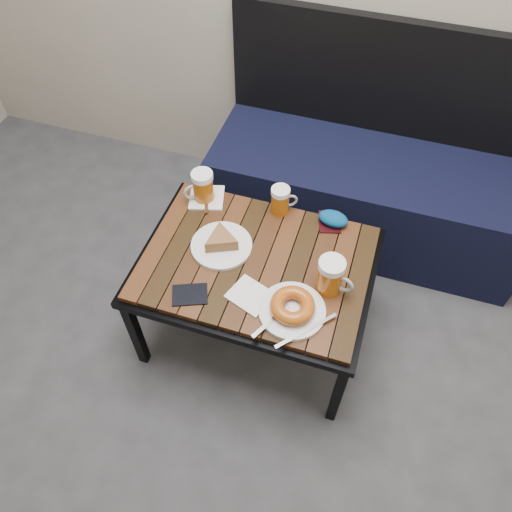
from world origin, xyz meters
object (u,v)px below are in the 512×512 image
(passport_navy, at_px, (190,295))
(beer_mug_left, at_px, (202,187))
(beer_mug_centre, at_px, (281,200))
(passport_burgundy, at_px, (330,222))
(bench, at_px, (368,187))
(cafe_table, at_px, (256,268))
(beer_mug_right, at_px, (331,276))
(plate_bagel, at_px, (292,308))
(knit_pouch, at_px, (333,219))
(plate_pie, at_px, (221,243))

(passport_navy, bearing_deg, beer_mug_left, 173.16)
(beer_mug_centre, xyz_separation_m, passport_burgundy, (0.20, -0.00, -0.05))
(passport_navy, bearing_deg, bench, 129.84)
(cafe_table, bearing_deg, beer_mug_left, 141.62)
(beer_mug_centre, relative_size, beer_mug_right, 0.80)
(beer_mug_left, bearing_deg, passport_burgundy, 145.06)
(cafe_table, relative_size, beer_mug_left, 6.29)
(plate_bagel, bearing_deg, bench, 81.17)
(beer_mug_left, xyz_separation_m, plate_bagel, (0.47, -0.39, -0.04))
(plate_bagel, distance_m, passport_navy, 0.35)
(beer_mug_right, bearing_deg, knit_pouch, 111.58)
(plate_bagel, relative_size, passport_navy, 2.24)
(bench, height_order, cafe_table, bench)
(cafe_table, bearing_deg, plate_bagel, -43.04)
(bench, height_order, beer_mug_left, bench)
(beer_mug_centre, bearing_deg, beer_mug_right, -78.22)
(plate_bagel, bearing_deg, passport_burgundy, 85.71)
(plate_pie, height_order, passport_burgundy, plate_pie)
(plate_bagel, distance_m, passport_burgundy, 0.43)
(beer_mug_left, relative_size, passport_navy, 1.13)
(knit_pouch, bearing_deg, beer_mug_centre, 179.68)
(beer_mug_left, relative_size, plate_pie, 0.60)
(plate_pie, height_order, passport_navy, plate_pie)
(cafe_table, height_order, beer_mug_centre, beer_mug_centre)
(beer_mug_centre, height_order, plate_bagel, beer_mug_centre)
(beer_mug_right, xyz_separation_m, passport_burgundy, (-0.06, 0.30, -0.07))
(beer_mug_left, height_order, plate_pie, beer_mug_left)
(bench, height_order, plate_bagel, bench)
(beer_mug_centre, relative_size, plate_pie, 0.52)
(beer_mug_centre, xyz_separation_m, passport_navy, (-0.18, -0.47, -0.05))
(passport_navy, xyz_separation_m, knit_pouch, (0.39, 0.47, 0.02))
(beer_mug_left, height_order, passport_burgundy, beer_mug_left)
(plate_pie, height_order, knit_pouch, plate_pie)
(beer_mug_right, relative_size, knit_pouch, 1.26)
(plate_pie, relative_size, plate_bagel, 0.84)
(beer_mug_left, xyz_separation_m, plate_pie, (0.15, -0.21, -0.04))
(passport_burgundy, relative_size, knit_pouch, 0.98)
(cafe_table, xyz_separation_m, knit_pouch, (0.22, 0.26, 0.07))
(cafe_table, height_order, passport_burgundy, passport_burgundy)
(beer_mug_left, bearing_deg, beer_mug_right, 116.17)
(bench, xyz_separation_m, beer_mug_left, (-0.60, -0.48, 0.27))
(bench, bearing_deg, cafe_table, -113.94)
(passport_burgundy, distance_m, knit_pouch, 0.02)
(beer_mug_left, height_order, knit_pouch, beer_mug_left)
(plate_pie, bearing_deg, beer_mug_right, -8.21)
(bench, bearing_deg, plate_bagel, -98.83)
(beer_mug_left, height_order, plate_bagel, beer_mug_left)
(plate_bagel, xyz_separation_m, passport_burgundy, (0.03, 0.43, -0.02))
(beer_mug_left, distance_m, beer_mug_centre, 0.31)
(beer_mug_centre, distance_m, knit_pouch, 0.21)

